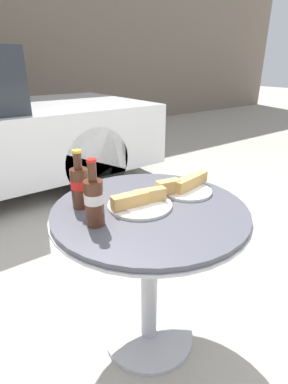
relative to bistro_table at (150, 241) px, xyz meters
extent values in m
plane|color=#A8A093|center=(0.00, 0.00, -0.53)|extent=(30.00, 30.00, 0.00)
cylinder|color=#B7B7BC|center=(0.00, 0.00, -0.52)|extent=(0.41, 0.41, 0.02)
cylinder|color=#B7B7BC|center=(0.00, 0.00, -0.19)|extent=(0.07, 0.07, 0.64)
cylinder|color=#B7B7BC|center=(0.00, 0.00, 0.13)|extent=(0.77, 0.77, 0.01)
cylinder|color=#4C4C56|center=(0.00, 0.00, 0.14)|extent=(0.76, 0.76, 0.02)
cylinder|color=#4C2819|center=(-0.23, 0.01, 0.23)|extent=(0.06, 0.06, 0.16)
cylinder|color=silver|center=(-0.23, 0.01, 0.25)|extent=(0.07, 0.07, 0.04)
cylinder|color=#4C2819|center=(-0.23, 0.01, 0.35)|extent=(0.03, 0.03, 0.06)
cylinder|color=red|center=(-0.23, 0.01, 0.38)|extent=(0.03, 0.03, 0.01)
cylinder|color=#4C2819|center=(-0.21, 0.16, 0.23)|extent=(0.07, 0.07, 0.15)
cylinder|color=red|center=(-0.21, 0.16, 0.25)|extent=(0.07, 0.07, 0.03)
cylinder|color=#4C2819|center=(-0.21, 0.16, 0.34)|extent=(0.03, 0.03, 0.06)
cylinder|color=gold|center=(-0.21, 0.16, 0.38)|extent=(0.03, 0.03, 0.01)
cylinder|color=silver|center=(-0.03, 0.03, 0.16)|extent=(0.25, 0.25, 0.01)
cube|color=white|center=(-0.03, 0.03, 0.17)|extent=(0.15, 0.15, 0.00)
cube|color=tan|center=(-0.07, 0.03, 0.19)|extent=(0.15, 0.06, 0.05)
cube|color=tan|center=(0.01, 0.02, 0.19)|extent=(0.13, 0.07, 0.05)
cylinder|color=silver|center=(0.22, 0.02, 0.16)|extent=(0.21, 0.21, 0.01)
cube|color=white|center=(0.22, 0.02, 0.17)|extent=(0.17, 0.17, 0.00)
cube|color=tan|center=(0.13, 0.04, 0.20)|extent=(0.11, 0.06, 0.05)
cube|color=tan|center=(0.22, 0.02, 0.19)|extent=(0.15, 0.07, 0.05)
cube|color=tan|center=(0.29, 0.04, 0.19)|extent=(0.13, 0.06, 0.05)
cylinder|color=black|center=(0.64, 3.16, -0.20)|extent=(0.66, 0.20, 0.66)
cylinder|color=black|center=(0.64, 1.70, -0.20)|extent=(0.66, 0.20, 0.66)
camera|label=1|loc=(-0.64, -0.82, 0.67)|focal=28.00mm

